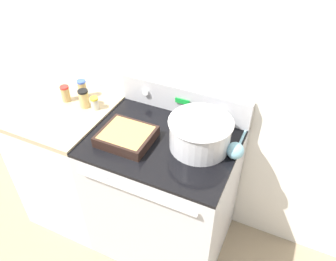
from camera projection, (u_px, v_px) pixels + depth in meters
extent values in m
cube|color=silver|center=(190.00, 55.00, 1.82)|extent=(8.00, 0.05, 2.50)
cube|color=#BCBCC1|center=(164.00, 195.00, 2.08)|extent=(0.81, 0.63, 0.88)
cube|color=black|center=(163.00, 141.00, 1.80)|extent=(0.81, 0.63, 0.02)
cylinder|color=silver|center=(134.00, 192.00, 1.60)|extent=(0.66, 0.02, 0.02)
cube|color=#BCBCC1|center=(184.00, 100.00, 1.94)|extent=(0.81, 0.05, 0.17)
cylinder|color=white|center=(146.00, 92.00, 1.99)|extent=(0.04, 0.02, 0.04)
cylinder|color=white|center=(222.00, 112.00, 1.83)|extent=(0.04, 0.02, 0.04)
cube|color=green|center=(182.00, 101.00, 1.92)|extent=(0.09, 0.01, 0.03)
cube|color=silver|center=(76.00, 163.00, 2.30)|extent=(0.56, 0.63, 0.88)
cube|color=tan|center=(63.00, 110.00, 2.02)|extent=(0.56, 0.63, 0.03)
cylinder|color=silver|center=(200.00, 134.00, 1.70)|extent=(0.32, 0.32, 0.17)
torus|color=silver|center=(201.00, 122.00, 1.65)|extent=(0.34, 0.34, 0.01)
cylinder|color=beige|center=(201.00, 124.00, 1.66)|extent=(0.29, 0.29, 0.02)
cube|color=black|center=(127.00, 136.00, 1.77)|extent=(0.28, 0.25, 0.06)
cube|color=#B2894C|center=(126.00, 135.00, 1.76)|extent=(0.25, 0.22, 0.03)
cylinder|color=#7AB2C6|center=(240.00, 143.00, 1.76)|extent=(0.01, 0.23, 0.01)
sphere|color=#7AB2C6|center=(235.00, 151.00, 1.65)|extent=(0.09, 0.09, 0.09)
cylinder|color=beige|center=(95.00, 104.00, 1.98)|extent=(0.05, 0.05, 0.07)
cylinder|color=yellow|center=(94.00, 99.00, 1.95)|extent=(0.05, 0.05, 0.01)
cylinder|color=tan|center=(84.00, 99.00, 1.99)|extent=(0.06, 0.06, 0.10)
cylinder|color=black|center=(83.00, 91.00, 1.95)|extent=(0.06, 0.06, 0.01)
cylinder|color=tan|center=(83.00, 90.00, 2.07)|extent=(0.05, 0.05, 0.11)
cylinder|color=#3856B7|center=(81.00, 82.00, 2.03)|extent=(0.05, 0.05, 0.01)
cylinder|color=tan|center=(66.00, 94.00, 2.04)|extent=(0.05, 0.05, 0.09)
cylinder|color=red|center=(64.00, 87.00, 2.01)|extent=(0.05, 0.05, 0.01)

